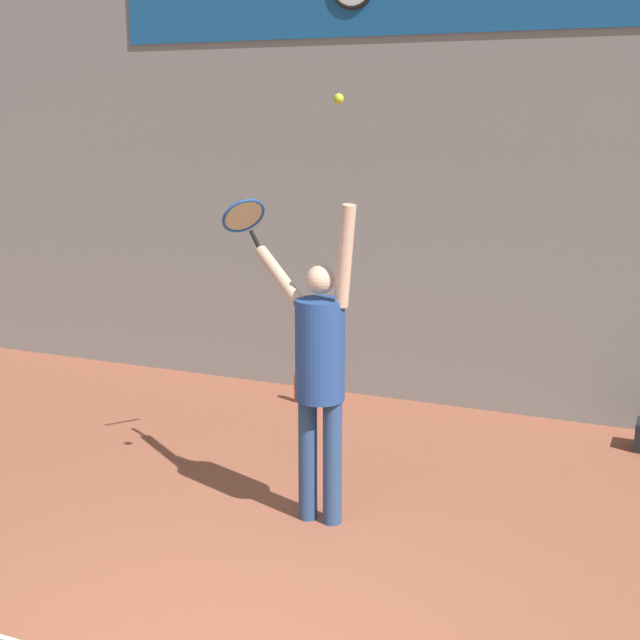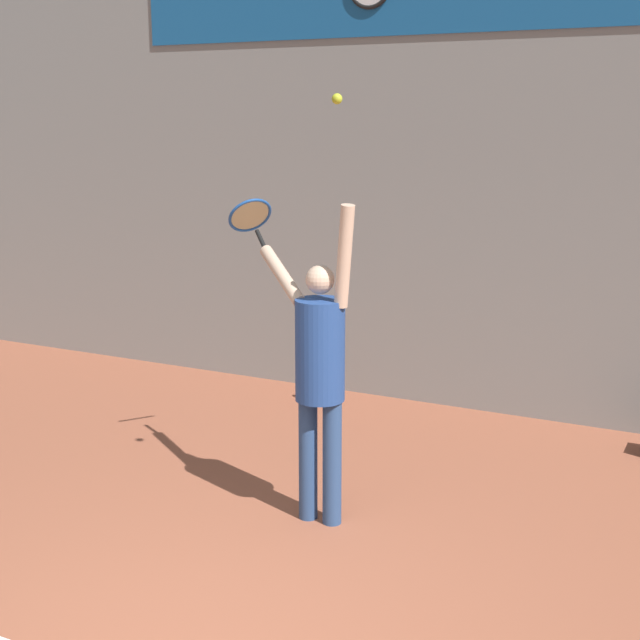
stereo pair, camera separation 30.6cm
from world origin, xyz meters
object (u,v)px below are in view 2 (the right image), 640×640
object	(u,v)px
tennis_racket	(251,217)
water_bottle	(312,387)
tennis_ball	(337,99)
tennis_player	(319,366)

from	to	relation	value
tennis_racket	water_bottle	distance (m)	2.62
tennis_ball	tennis_player	bearing A→B (deg)	145.27
tennis_player	tennis_racket	distance (m)	1.34
tennis_ball	water_bottle	size ratio (longest dim) A/B	0.21
tennis_racket	water_bottle	size ratio (longest dim) A/B	1.39
tennis_ball	water_bottle	bearing A→B (deg)	120.00
tennis_player	tennis_racket	world-z (taller)	tennis_player
tennis_player	water_bottle	xyz separation A→B (m)	(-1.23, 2.33, -0.97)
tennis_ball	tennis_racket	bearing A→B (deg)	146.80
tennis_player	tennis_ball	xyz separation A→B (m)	(0.18, -0.13, 1.73)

